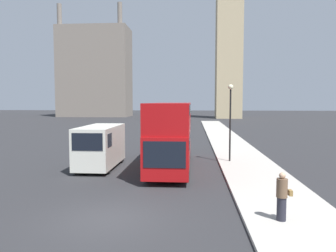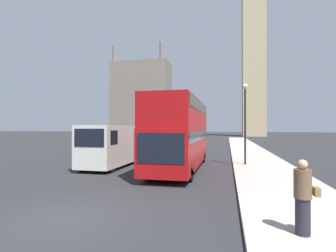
{
  "view_description": "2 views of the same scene",
  "coord_description": "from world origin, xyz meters",
  "px_view_note": "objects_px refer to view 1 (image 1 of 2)",
  "views": [
    {
      "loc": [
        3.15,
        -11.78,
        4.38
      ],
      "look_at": [
        1.38,
        11.56,
        2.63
      ],
      "focal_mm": 35.0,
      "sensor_mm": 36.0,
      "label": 1
    },
    {
      "loc": [
        4.61,
        -6.73,
        2.63
      ],
      "look_at": [
        -0.46,
        15.72,
        2.76
      ],
      "focal_mm": 28.0,
      "sensor_mm": 36.0,
      "label": 2
    }
  ],
  "objects_px": {
    "red_double_decker_bus": "(171,132)",
    "pedestrian": "(282,197)",
    "street_lamp": "(230,111)",
    "white_van": "(100,146)"
  },
  "relations": [
    {
      "from": "red_double_decker_bus",
      "to": "street_lamp",
      "type": "height_order",
      "value": "street_lamp"
    },
    {
      "from": "red_double_decker_bus",
      "to": "pedestrian",
      "type": "distance_m",
      "value": 10.82
    },
    {
      "from": "red_double_decker_bus",
      "to": "pedestrian",
      "type": "xyz_separation_m",
      "value": [
        4.58,
        -9.71,
        -1.38
      ]
    },
    {
      "from": "red_double_decker_bus",
      "to": "white_van",
      "type": "distance_m",
      "value": 4.78
    },
    {
      "from": "white_van",
      "to": "pedestrian",
      "type": "height_order",
      "value": "white_van"
    },
    {
      "from": "red_double_decker_bus",
      "to": "street_lamp",
      "type": "bearing_deg",
      "value": 26.22
    },
    {
      "from": "street_lamp",
      "to": "white_van",
      "type": "bearing_deg",
      "value": -164.72
    },
    {
      "from": "white_van",
      "to": "pedestrian",
      "type": "xyz_separation_m",
      "value": [
        9.25,
        -9.32,
        -0.46
      ]
    },
    {
      "from": "red_double_decker_bus",
      "to": "pedestrian",
      "type": "bearing_deg",
      "value": -64.75
    },
    {
      "from": "street_lamp",
      "to": "pedestrian",
      "type": "bearing_deg",
      "value": -87.42
    }
  ]
}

